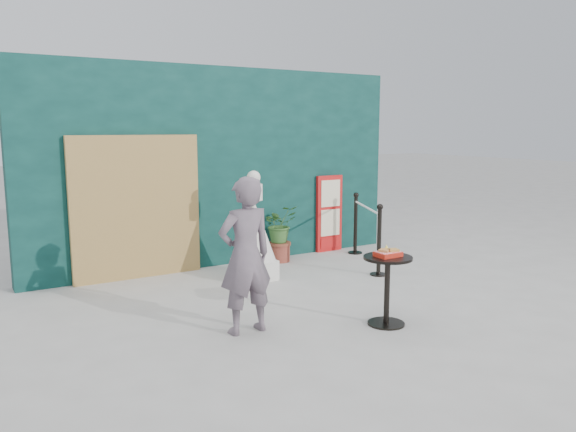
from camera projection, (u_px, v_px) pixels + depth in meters
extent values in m
plane|color=#ADAAA5|center=(345.00, 320.00, 6.19)|extent=(60.00, 60.00, 0.00)
cube|color=#092C2A|center=(222.00, 167.00, 8.61)|extent=(6.00, 0.30, 3.00)
cube|color=tan|center=(137.00, 208.00, 7.79)|extent=(1.80, 0.08, 2.00)
imported|color=slate|center=(245.00, 256.00, 5.70)|extent=(0.60, 0.40, 1.62)
cube|color=red|center=(329.00, 214.00, 9.56)|extent=(0.50, 0.06, 1.30)
cube|color=beige|center=(331.00, 193.00, 9.48)|extent=(0.38, 0.02, 0.45)
cube|color=beige|center=(330.00, 222.00, 9.56)|extent=(0.38, 0.02, 0.45)
cube|color=red|center=(330.00, 243.00, 9.61)|extent=(0.38, 0.02, 0.18)
cube|color=white|center=(255.00, 269.00, 7.85)|extent=(0.51, 0.51, 0.28)
cone|color=silver|center=(254.00, 230.00, 7.76)|extent=(0.59, 0.59, 0.83)
cylinder|color=white|center=(254.00, 192.00, 7.68)|extent=(0.24, 0.24, 0.22)
sphere|color=silver|center=(254.00, 177.00, 7.65)|extent=(0.19, 0.19, 0.19)
cylinder|color=black|center=(386.00, 323.00, 6.05)|extent=(0.40, 0.40, 0.02)
cylinder|color=black|center=(387.00, 292.00, 5.99)|extent=(0.06, 0.06, 0.72)
cylinder|color=black|center=(388.00, 258.00, 5.93)|extent=(0.52, 0.52, 0.03)
cube|color=red|center=(388.00, 254.00, 5.93)|extent=(0.26, 0.19, 0.05)
cube|color=#FA2134|center=(388.00, 252.00, 5.92)|extent=(0.24, 0.17, 0.00)
cube|color=tan|center=(385.00, 250.00, 5.91)|extent=(0.15, 0.14, 0.02)
cube|color=gold|center=(393.00, 250.00, 5.93)|extent=(0.13, 0.13, 0.02)
cone|color=yellow|center=(386.00, 248.00, 5.97)|extent=(0.06, 0.06, 0.06)
cylinder|color=#993F32|center=(280.00, 253.00, 8.88)|extent=(0.32, 0.32, 0.27)
cylinder|color=brown|center=(280.00, 243.00, 8.86)|extent=(0.35, 0.35, 0.04)
imported|color=#36622A|center=(280.00, 224.00, 8.81)|extent=(0.53, 0.46, 0.59)
cylinder|color=black|center=(378.00, 274.00, 8.07)|extent=(0.24, 0.24, 0.02)
cylinder|color=black|center=(379.00, 242.00, 8.00)|extent=(0.06, 0.06, 0.96)
sphere|color=black|center=(380.00, 207.00, 7.92)|extent=(0.09, 0.09, 0.09)
cylinder|color=black|center=(355.00, 253.00, 9.48)|extent=(0.24, 0.24, 0.02)
cylinder|color=black|center=(356.00, 225.00, 9.40)|extent=(0.06, 0.06, 0.96)
sphere|color=black|center=(356.00, 195.00, 9.32)|extent=(0.09, 0.09, 0.09)
cylinder|color=white|center=(367.00, 208.00, 8.64)|extent=(0.63, 1.31, 0.03)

